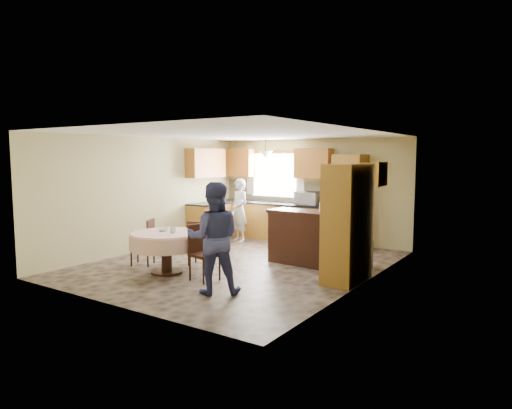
{
  "coord_description": "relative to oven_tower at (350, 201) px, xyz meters",
  "views": [
    {
      "loc": [
        5.11,
        -7.04,
        2.07
      ],
      "look_at": [
        0.19,
        0.3,
        1.14
      ],
      "focal_mm": 32.0,
      "sensor_mm": 36.0,
      "label": 1
    }
  ],
  "objects": [
    {
      "name": "floor",
      "position": [
        -1.15,
        -2.69,
        -1.06
      ],
      "size": [
        5.0,
        6.0,
        0.01
      ],
      "primitive_type": "cube",
      "color": "#705C4E",
      "rests_on": "ground"
    },
    {
      "name": "ceiling",
      "position": [
        -1.15,
        -2.69,
        1.44
      ],
      "size": [
        5.0,
        6.0,
        0.01
      ],
      "primitive_type": "cube",
      "color": "white",
      "rests_on": "wall_back"
    },
    {
      "name": "wall_back",
      "position": [
        -1.15,
        0.31,
        0.19
      ],
      "size": [
        5.0,
        0.02,
        2.5
      ],
      "primitive_type": "cube",
      "color": "tan",
      "rests_on": "floor"
    },
    {
      "name": "wall_front",
      "position": [
        -1.15,
        -5.69,
        0.19
      ],
      "size": [
        5.0,
        0.02,
        2.5
      ],
      "primitive_type": "cube",
      "color": "tan",
      "rests_on": "floor"
    },
    {
      "name": "wall_left",
      "position": [
        -3.65,
        -2.69,
        0.19
      ],
      "size": [
        0.02,
        6.0,
        2.5
      ],
      "primitive_type": "cube",
      "color": "tan",
      "rests_on": "floor"
    },
    {
      "name": "wall_right",
      "position": [
        1.35,
        -2.69,
        0.19
      ],
      "size": [
        0.02,
        6.0,
        2.5
      ],
      "primitive_type": "cube",
      "color": "tan",
      "rests_on": "floor"
    },
    {
      "name": "window",
      "position": [
        -2.15,
        0.29,
        0.54
      ],
      "size": [
        1.4,
        0.03,
        1.1
      ],
      "primitive_type": "cube",
      "color": "white",
      "rests_on": "wall_back"
    },
    {
      "name": "curtain_left",
      "position": [
        -2.9,
        0.24,
        0.59
      ],
      "size": [
        0.22,
        0.02,
        1.15
      ],
      "primitive_type": "cube",
      "color": "white",
      "rests_on": "wall_back"
    },
    {
      "name": "curtain_right",
      "position": [
        -1.4,
        0.24,
        0.59
      ],
      "size": [
        0.22,
        0.02,
        1.15
      ],
      "primitive_type": "cube",
      "color": "white",
      "rests_on": "wall_back"
    },
    {
      "name": "base_cab_back",
      "position": [
        -2.0,
        0.01,
        -0.62
      ],
      "size": [
        3.3,
        0.6,
        0.88
      ],
      "primitive_type": "cube",
      "color": "#C28C33",
      "rests_on": "floor"
    },
    {
      "name": "counter_back",
      "position": [
        -2.0,
        0.01,
        -0.16
      ],
      "size": [
        3.3,
        0.64,
        0.04
      ],
      "primitive_type": "cube",
      "color": "black",
      "rests_on": "base_cab_back"
    },
    {
      "name": "base_cab_left",
      "position": [
        -3.35,
        -0.89,
        -0.62
      ],
      "size": [
        0.6,
        1.2,
        0.88
      ],
      "primitive_type": "cube",
      "color": "#C28C33",
      "rests_on": "floor"
    },
    {
      "name": "counter_left",
      "position": [
        -3.35,
        -0.89,
        -0.16
      ],
      "size": [
        0.64,
        1.2,
        0.04
      ],
      "primitive_type": "cube",
      "color": "black",
      "rests_on": "base_cab_left"
    },
    {
      "name": "backsplash",
      "position": [
        -2.0,
        0.3,
        0.12
      ],
      "size": [
        3.3,
        0.02,
        0.55
      ],
      "primitive_type": "cube",
      "color": "#C0B487",
      "rests_on": "wall_back"
    },
    {
      "name": "wall_cab_left",
      "position": [
        -3.2,
        0.15,
        0.85
      ],
      "size": [
        0.85,
        0.33,
        0.72
      ],
      "primitive_type": "cube",
      "color": "#BF712F",
      "rests_on": "wall_back"
    },
    {
      "name": "wall_cab_right",
      "position": [
        -1.0,
        0.15,
        0.85
      ],
      "size": [
        0.9,
        0.33,
        0.72
      ],
      "primitive_type": "cube",
      "color": "#BF712F",
      "rests_on": "wall_back"
    },
    {
      "name": "wall_cab_side",
      "position": [
        -3.48,
        -0.89,
        0.85
      ],
      "size": [
        0.33,
        1.2,
        0.72
      ],
      "primitive_type": "cube",
      "color": "#BF712F",
      "rests_on": "wall_left"
    },
    {
      "name": "oven_tower",
      "position": [
        0.0,
        0.0,
        0.0
      ],
      "size": [
        0.66,
        0.62,
        2.12
      ],
      "primitive_type": "cube",
      "color": "#C28C33",
      "rests_on": "floor"
    },
    {
      "name": "oven_upper",
      "position": [
        0.0,
        -0.31,
        0.19
      ],
      "size": [
        0.56,
        0.01,
        0.45
      ],
      "primitive_type": "cube",
      "color": "black",
      "rests_on": "oven_tower"
    },
    {
      "name": "oven_lower",
      "position": [
        0.0,
        -0.31,
        -0.31
      ],
      "size": [
        0.56,
        0.01,
        0.45
      ],
      "primitive_type": "cube",
      "color": "black",
      "rests_on": "oven_tower"
    },
    {
      "name": "pendant",
      "position": [
        -2.15,
        -0.19,
        1.06
      ],
      "size": [
        0.36,
        0.36,
        0.18
      ],
      "primitive_type": "cone",
      "rotation": [
        3.14,
        0.0,
        0.0
      ],
      "color": "beige",
      "rests_on": "ceiling"
    },
    {
      "name": "sideboard",
      "position": [
        -0.12,
        -2.02,
        -0.57
      ],
      "size": [
        1.4,
        0.66,
        0.97
      ],
      "primitive_type": "cube",
      "rotation": [
        0.0,
        0.0,
        -0.08
      ],
      "color": "#32160D",
      "rests_on": "floor"
    },
    {
      "name": "space_heater",
      "position": [
        0.95,
        -1.63,
        -0.81
      ],
      "size": [
        0.42,
        0.34,
        0.5
      ],
      "primitive_type": "cube",
      "rotation": [
        0.0,
        0.0,
        0.27
      ],
      "color": "black",
      "rests_on": "floor"
    },
    {
      "name": "cupboard",
      "position": [
        1.07,
        -2.71,
        -0.08
      ],
      "size": [
        0.51,
        1.02,
        1.96
      ],
      "primitive_type": "cube",
      "color": "#C28C33",
      "rests_on": "floor"
    },
    {
      "name": "dining_table",
      "position": [
        -1.82,
        -3.98,
        -0.49
      ],
      "size": [
        1.29,
        1.29,
        0.73
      ],
      "color": "#32160D",
      "rests_on": "floor"
    },
    {
      "name": "chair_left",
      "position": [
        -2.59,
        -3.75,
        -0.57
      ],
      "size": [
        0.51,
        0.51,
        0.88
      ],
      "rotation": [
        0.0,
        0.0,
        -1.11
      ],
      "color": "#32160D",
      "rests_on": "floor"
    },
    {
      "name": "chair_back",
      "position": [
        -1.71,
        -3.25,
        -0.58
      ],
      "size": [
        0.47,
        0.47,
        0.86
      ],
      "rotation": [
        0.0,
        0.0,
        3.44
      ],
      "color": "#32160D",
      "rests_on": "floor"
    },
    {
      "name": "chair_right",
      "position": [
        -1.0,
        -3.98,
        -0.54
      ],
      "size": [
        0.47,
        0.47,
        0.94
      ],
      "rotation": [
        0.0,
        0.0,
        1.4
      ],
      "color": "#32160D",
      "rests_on": "floor"
    },
    {
      "name": "framed_picture",
      "position": [
        1.32,
        -1.79,
        0.7
      ],
      "size": [
        0.06,
        0.53,
        0.44
      ],
      "color": "gold",
      "rests_on": "wall_right"
    },
    {
      "name": "microwave",
      "position": [
        -1.05,
        -0.04,
        0.02
      ],
      "size": [
        0.59,
        0.41,
        0.32
      ],
      "primitive_type": "imported",
      "rotation": [
        0.0,
        0.0,
        0.03
      ],
      "color": "silver",
      "rests_on": "counter_back"
    },
    {
      "name": "person_sink",
      "position": [
        -2.51,
        -0.81,
        -0.29
      ],
      "size": [
        0.65,
        0.54,
        1.54
      ],
      "primitive_type": "imported",
      "rotation": [
        0.0,
        0.0,
        -0.35
      ],
      "color": "silver",
      "rests_on": "floor"
    },
    {
      "name": "person_dining",
      "position": [
        -0.35,
        -4.44,
        -0.21
      ],
      "size": [
        1.05,
        1.01,
        1.7
      ],
      "primitive_type": "imported",
      "rotation": [
        0.0,
        0.0,
        3.77
      ],
      "color": "navy",
      "rests_on": "floor"
    },
    {
      "name": "bowl_sideboard",
      "position": [
        -0.54,
        -2.02,
        -0.06
      ],
      "size": [
        0.27,
        0.27,
        0.06
      ],
      "primitive_type": "imported",
      "rotation": [
        0.0,
        0.0,
        0.19
      ],
      "color": "#B2B2B2",
      "rests_on": "sideboard"
    },
    {
      "name": "bottle_sideboard",
      "position": [
        0.28,
        -2.02,
        0.08
      ],
      "size": [
        0.16,
        0.16,
        0.33
      ],
      "primitive_type": "imported",
      "rotation": [
        0.0,
        0.0,
        0.23
      ],
      "color": "silver",
      "rests_on": "sideboard"
    },
    {
      "name": "cup_table",
      "position": [
        -1.67,
        -3.96,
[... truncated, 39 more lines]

